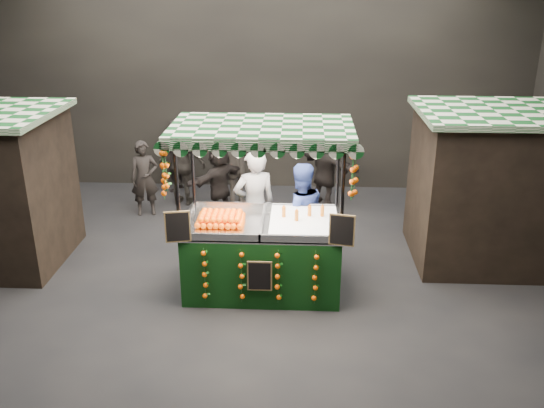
{
  "coord_description": "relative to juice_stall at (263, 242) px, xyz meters",
  "views": [
    {
      "loc": [
        1.02,
        -7.91,
        4.62
      ],
      "look_at": [
        0.58,
        0.75,
        1.21
      ],
      "focal_mm": 38.85,
      "sensor_mm": 36.0,
      "label": 1
    }
  ],
  "objects": [
    {
      "name": "market_hall",
      "position": [
        -0.47,
        -0.16,
        2.57
      ],
      "size": [
        12.1,
        10.1,
        5.05
      ],
      "color": "black",
      "rests_on": "ground"
    },
    {
      "name": "vendor_grey",
      "position": [
        -0.21,
        1.07,
        0.17
      ],
      "size": [
        0.83,
        0.67,
        1.96
      ],
      "rotation": [
        0.0,
        0.0,
        3.47
      ],
      "color": "gray",
      "rests_on": "ground"
    },
    {
      "name": "shopper_0",
      "position": [
        -2.59,
        3.0,
        -0.05
      ],
      "size": [
        0.64,
        0.5,
        1.54
      ],
      "rotation": [
        0.0,
        0.0,
        0.27
      ],
      "color": "black",
      "rests_on": "ground"
    },
    {
      "name": "shopper_6",
      "position": [
        -2.27,
        4.44,
        -0.0
      ],
      "size": [
        0.51,
        0.66,
        1.62
      ],
      "rotation": [
        0.0,
        0.0,
        -1.8
      ],
      "color": "black",
      "rests_on": "ground"
    },
    {
      "name": "shopper_3",
      "position": [
        -0.77,
        3.61,
        0.08
      ],
      "size": [
        1.33,
        1.16,
        1.78
      ],
      "rotation": [
        0.0,
        0.0,
        0.54
      ],
      "color": "#2D2825",
      "rests_on": "ground"
    },
    {
      "name": "neighbour_stall_right",
      "position": [
        3.93,
        1.34,
        0.49
      ],
      "size": [
        3.0,
        2.2,
        2.6
      ],
      "color": "black",
      "rests_on": "ground"
    },
    {
      "name": "shopper_4",
      "position": [
        -4.79,
        2.59,
        0.02
      ],
      "size": [
        0.97,
        0.87,
        1.67
      ],
      "rotation": [
        0.0,
        0.0,
        3.67
      ],
      "color": "#2B2623",
      "rests_on": "ground"
    },
    {
      "name": "juice_stall",
      "position": [
        0.0,
        0.0,
        0.0
      ],
      "size": [
        2.71,
        1.59,
        2.62
      ],
      "color": "black",
      "rests_on": "ground"
    },
    {
      "name": "shopper_2",
      "position": [
        -1.94,
        3.6,
        0.07
      ],
      "size": [
        1.1,
        0.64,
        1.77
      ],
      "rotation": [
        0.0,
        0.0,
        2.93
      ],
      "color": "#2D2925",
      "rests_on": "ground"
    },
    {
      "name": "vendor_blue",
      "position": [
        0.55,
        0.87,
        0.09
      ],
      "size": [
        1.04,
        0.91,
        1.81
      ],
      "rotation": [
        0.0,
        0.0,
        3.44
      ],
      "color": "navy",
      "rests_on": "ground"
    },
    {
      "name": "shopper_5",
      "position": [
        1.06,
        3.7,
        0.03
      ],
      "size": [
        1.41,
        1.52,
        1.7
      ],
      "rotation": [
        0.0,
        0.0,
        2.29
      ],
      "color": "black",
      "rests_on": "ground"
    },
    {
      "name": "shopper_1",
      "position": [
        3.9,
        2.8,
        -0.01
      ],
      "size": [
        0.99,
        0.94,
        1.61
      ],
      "rotation": [
        0.0,
        0.0,
        -0.59
      ],
      "color": "#2B2723",
      "rests_on": "ground"
    },
    {
      "name": "ground",
      "position": [
        -0.47,
        -0.16,
        -0.81
      ],
      "size": [
        12.0,
        12.0,
        0.0
      ],
      "primitive_type": "plane",
      "color": "black",
      "rests_on": "ground"
    },
    {
      "name": "shopper_7",
      "position": [
        -1.08,
        2.94,
        -0.04
      ],
      "size": [
        1.22,
        1.42,
        1.54
      ],
      "rotation": [
        0.0,
        0.0,
        -2.21
      ],
      "color": "black",
      "rests_on": "ground"
    }
  ]
}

